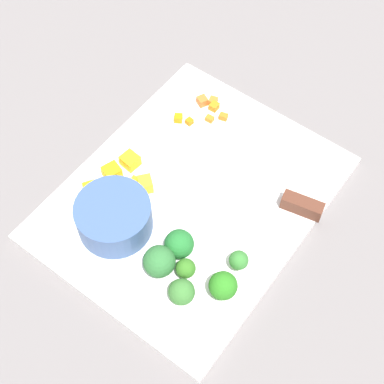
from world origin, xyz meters
TOP-DOWN VIEW (x-y plane):
  - ground_plane at (0.00, 0.00)m, footprint 4.00×4.00m
  - cutting_board at (0.00, 0.00)m, footprint 0.41×0.33m
  - prep_bowl at (0.10, -0.06)m, footprint 0.10×0.10m
  - chef_knife at (-0.06, 0.08)m, footprint 0.08×0.28m
  - carrot_dice_0 at (-0.10, -0.08)m, footprint 0.01×0.01m
  - carrot_dice_1 at (-0.14, -0.05)m, footprint 0.01×0.01m
  - carrot_dice_2 at (-0.13, -0.06)m, footprint 0.01×0.01m
  - carrot_dice_3 at (-0.15, -0.09)m, footprint 0.02×0.02m
  - carrot_dice_4 at (-0.16, -0.08)m, footprint 0.02×0.02m
  - carrot_dice_5 at (-0.10, -0.10)m, footprint 0.02×0.02m
  - carrot_dice_6 at (-0.15, -0.07)m, footprint 0.01×0.01m
  - pepper_dice_0 at (0.03, -0.06)m, footprint 0.03×0.03m
  - pepper_dice_1 at (0.04, -0.11)m, footprint 0.03×0.03m
  - pepper_dice_2 at (0.01, -0.11)m, footprint 0.03×0.03m
  - pepper_dice_3 at (0.08, -0.12)m, footprint 0.03×0.03m
  - pepper_dice_4 at (0.03, -0.08)m, footprint 0.01×0.01m
  - broccoli_floret_0 at (0.10, 0.12)m, footprint 0.04×0.04m
  - broccoli_floret_1 at (0.12, 0.04)m, footprint 0.04×0.04m
  - broccoli_floret_2 at (0.10, 0.07)m, footprint 0.03×0.03m
  - broccoli_floret_3 at (0.08, 0.04)m, footprint 0.04×0.04m
  - broccoli_floret_4 at (0.05, 0.12)m, footprint 0.03×0.03m
  - broccoli_floret_5 at (0.13, 0.08)m, footprint 0.03×0.03m

SIDE VIEW (x-z plane):
  - ground_plane at x=0.00m, z-range 0.00..0.00m
  - cutting_board at x=0.00m, z-range 0.00..0.01m
  - carrot_dice_2 at x=-0.13m, z-range 0.01..0.02m
  - carrot_dice_0 at x=-0.10m, z-range 0.01..0.02m
  - carrot_dice_1 at x=-0.14m, z-range 0.01..0.02m
  - carrot_dice_4 at x=-0.16m, z-range 0.01..0.02m
  - pepper_dice_4 at x=0.03m, z-range 0.01..0.02m
  - carrot_dice_6 at x=-0.15m, z-range 0.01..0.02m
  - carrot_dice_5 at x=-0.10m, z-range 0.01..0.02m
  - carrot_dice_3 at x=-0.15m, z-range 0.01..0.03m
  - pepper_dice_3 at x=0.08m, z-range 0.01..0.03m
  - chef_knife at x=-0.06m, z-range 0.01..0.03m
  - pepper_dice_2 at x=0.01m, z-range 0.01..0.03m
  - pepper_dice_0 at x=0.03m, z-range 0.01..0.03m
  - pepper_dice_1 at x=0.04m, z-range 0.01..0.03m
  - broccoli_floret_2 at x=0.10m, z-range 0.01..0.05m
  - broccoli_floret_4 at x=0.05m, z-range 0.01..0.05m
  - broccoli_floret_5 at x=0.13m, z-range 0.01..0.05m
  - broccoli_floret_3 at x=0.08m, z-range 0.01..0.06m
  - broccoli_floret_0 at x=0.10m, z-range 0.01..0.06m
  - prep_bowl at x=0.10m, z-range 0.01..0.06m
  - broccoli_floret_1 at x=0.12m, z-range 0.01..0.06m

